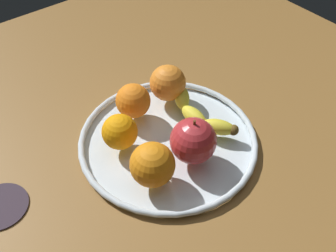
# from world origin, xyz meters

# --- Properties ---
(ground_plane) EXTENTS (1.27, 1.27, 0.04)m
(ground_plane) POSITION_xyz_m (0.00, 0.00, -0.02)
(ground_plane) COLOR brown
(fruit_bowl) EXTENTS (0.35, 0.35, 0.02)m
(fruit_bowl) POSITION_xyz_m (0.00, 0.00, 0.01)
(fruit_bowl) COLOR silver
(fruit_bowl) RESTS_ON ground_plane
(banana) EXTENTS (0.18, 0.06, 0.03)m
(banana) POSITION_xyz_m (0.00, 0.08, 0.03)
(banana) COLOR yellow
(banana) RESTS_ON fruit_bowl
(apple) EXTENTS (0.08, 0.08, 0.09)m
(apple) POSITION_xyz_m (0.07, 0.01, 0.06)
(apple) COLOR #B62B31
(apple) RESTS_ON fruit_bowl
(orange_front_left) EXTENTS (0.08, 0.08, 0.08)m
(orange_front_left) POSITION_xyz_m (-0.09, 0.07, 0.06)
(orange_front_left) COLOR orange
(orange_front_left) RESTS_ON fruit_bowl
(orange_back_right) EXTENTS (0.07, 0.07, 0.07)m
(orange_back_right) POSITION_xyz_m (-0.04, -0.08, 0.05)
(orange_back_right) COLOR orange
(orange_back_right) RESTS_ON fruit_bowl
(orange_center) EXTENTS (0.07, 0.07, 0.07)m
(orange_center) POSITION_xyz_m (-0.09, -0.01, 0.05)
(orange_center) COLOR orange
(orange_center) RESTS_ON fruit_bowl
(orange_front_right) EXTENTS (0.08, 0.08, 0.08)m
(orange_front_right) POSITION_xyz_m (0.06, -0.08, 0.06)
(orange_front_right) COLOR orange
(orange_front_right) RESTS_ON fruit_bowl
(ambient_coaster) EXTENTS (0.09, 0.09, 0.01)m
(ambient_coaster) POSITION_xyz_m (-0.06, -0.31, 0.00)
(ambient_coaster) COLOR #30242F
(ambient_coaster) RESTS_ON ground_plane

